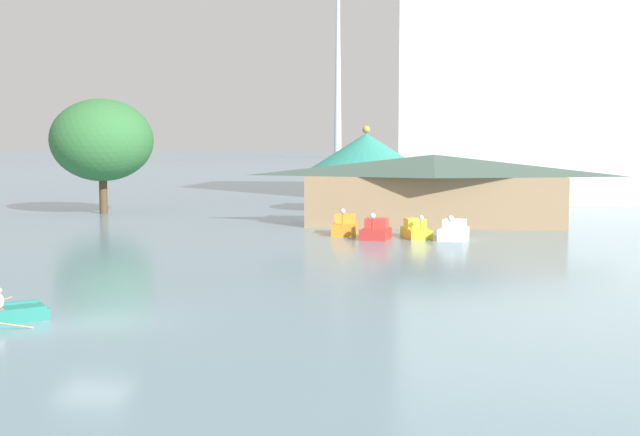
% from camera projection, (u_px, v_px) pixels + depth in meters
% --- Properties ---
extents(ground_plane, '(2000.00, 2000.00, 0.00)m').
position_uv_depth(ground_plane, '(92.00, 323.00, 26.46)').
color(ground_plane, slate).
extents(pedal_boat_orange, '(1.56, 2.94, 1.87)m').
position_uv_depth(pedal_boat_orange, '(345.00, 226.00, 53.02)').
color(pedal_boat_orange, orange).
rests_on(pedal_boat_orange, ground).
extents(pedal_boat_red, '(2.05, 2.61, 1.77)m').
position_uv_depth(pedal_boat_red, '(376.00, 231.00, 50.57)').
color(pedal_boat_red, red).
rests_on(pedal_boat_red, ground).
extents(pedal_boat_yellow, '(2.13, 2.91, 1.58)m').
position_uv_depth(pedal_boat_yellow, '(416.00, 230.00, 51.16)').
color(pedal_boat_yellow, yellow).
rests_on(pedal_boat_yellow, ground).
extents(pedal_boat_white, '(2.19, 3.11, 1.66)m').
position_uv_depth(pedal_boat_white, '(454.00, 231.00, 50.21)').
color(pedal_boat_white, white).
rests_on(pedal_boat_white, ground).
extents(boathouse, '(20.46, 6.46, 5.38)m').
position_uv_depth(boathouse, '(433.00, 188.00, 58.87)').
color(boathouse, '#9E7F5B').
rests_on(boathouse, ground).
extents(green_roof_pavilion, '(10.36, 10.36, 7.90)m').
position_uv_depth(green_roof_pavilion, '(366.00, 167.00, 72.40)').
color(green_roof_pavilion, brown).
rests_on(green_roof_pavilion, ground).
extents(shoreline_tree_tall_left, '(8.99, 8.99, 10.18)m').
position_uv_depth(shoreline_tree_tall_left, '(102.00, 140.00, 68.90)').
color(shoreline_tree_tall_left, brown).
rests_on(shoreline_tree_tall_left, ground).
extents(background_building_block, '(32.71, 20.24, 27.08)m').
position_uv_depth(background_building_block, '(546.00, 78.00, 86.72)').
color(background_building_block, silver).
rests_on(background_building_block, ground).
extents(distant_broadcast_tower, '(5.59, 5.59, 177.91)m').
position_uv_depth(distant_broadcast_tower, '(338.00, 11.00, 398.30)').
color(distant_broadcast_tower, silver).
rests_on(distant_broadcast_tower, ground).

